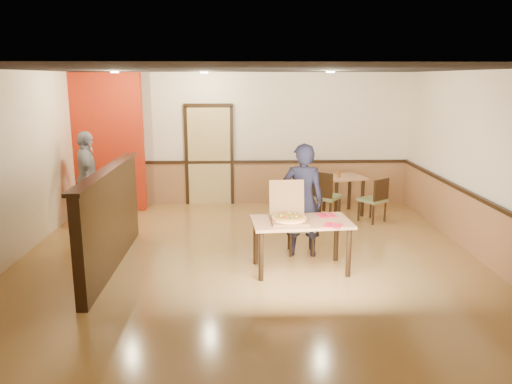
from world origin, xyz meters
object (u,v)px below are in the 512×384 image
(side_chair_left, at_px, (324,195))
(diner, at_px, (303,200))
(side_chair_right, at_px, (375,198))
(condiment, at_px, (339,173))
(side_table, at_px, (343,185))
(diner_chair, at_px, (301,224))
(pizza_box, at_px, (289,216))
(main_table, at_px, (301,228))
(passerby, at_px, (87,177))

(side_chair_left, xyz_separation_m, diner, (-0.62, -1.75, 0.33))
(side_chair_right, distance_m, condiment, 0.86)
(side_chair_left, bearing_deg, side_table, -93.77)
(diner_chair, bearing_deg, pizza_box, -108.11)
(diner_chair, bearing_deg, side_chair_right, 45.84)
(condiment, bearing_deg, main_table, -110.84)
(diner_chair, xyz_separation_m, pizza_box, (-0.27, -0.78, 0.34))
(diner_chair, xyz_separation_m, side_chair_left, (0.63, 1.61, 0.08))
(side_table, height_order, pizza_box, pizza_box)
(diner_chair, height_order, diner, diner)
(side_chair_right, height_order, side_table, side_chair_right)
(main_table, distance_m, side_chair_right, 2.94)
(side_table, relative_size, diner, 0.51)
(side_table, xyz_separation_m, pizza_box, (-1.39, -3.00, 0.20))
(diner_chair, xyz_separation_m, condiment, (1.00, 2.08, 0.40))
(diner_chair, height_order, side_chair_right, side_chair_right)
(diner, height_order, pizza_box, diner)
(side_chair_right, relative_size, pizza_box, 1.40)
(diner, distance_m, passerby, 4.27)
(side_chair_left, xyz_separation_m, side_table, (0.49, 0.61, 0.06))
(pizza_box, bearing_deg, passerby, 141.88)
(diner_chair, distance_m, side_chair_right, 2.28)
(side_chair_right, xyz_separation_m, diner, (-1.60, -1.76, 0.41))
(diner_chair, height_order, condiment, condiment)
(diner_chair, relative_size, diner, 0.48)
(side_chair_left, xyz_separation_m, side_chair_right, (0.98, 0.01, -0.08))
(main_table, bearing_deg, diner, 76.43)
(main_table, xyz_separation_m, pizza_box, (-0.18, -0.01, 0.18))
(side_chair_right, distance_m, pizza_box, 3.06)
(pizza_box, xyz_separation_m, condiment, (1.26, 2.86, 0.05))
(side_chair_left, height_order, passerby, passerby)
(main_table, bearing_deg, side_table, 63.05)
(side_table, height_order, condiment, condiment)
(pizza_box, bearing_deg, main_table, 1.40)
(main_table, bearing_deg, passerby, 140.51)
(side_table, distance_m, passerby, 4.95)
(side_table, bearing_deg, side_chair_right, -51.00)
(diner_chair, xyz_separation_m, diner, (0.01, -0.14, 0.41))
(side_table, xyz_separation_m, condiment, (-0.12, -0.14, 0.25))
(main_table, bearing_deg, pizza_box, 178.60)
(side_chair_right, relative_size, passerby, 0.49)
(diner_chair, distance_m, condiment, 2.34)
(passerby, xyz_separation_m, condiment, (4.80, 0.30, -0.01))
(side_chair_right, relative_size, diner, 0.49)
(side_chair_left, distance_m, pizza_box, 2.57)
(side_table, distance_m, pizza_box, 3.31)
(passerby, bearing_deg, main_table, -141.88)
(diner_chair, bearing_deg, diner, -86.85)
(condiment, bearing_deg, side_chair_right, -37.10)
(side_chair_right, bearing_deg, diner, 11.88)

